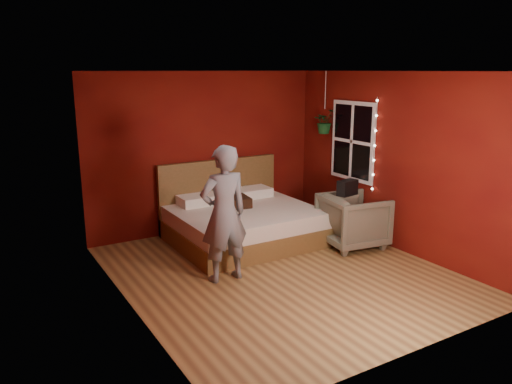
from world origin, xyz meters
name	(u,v)px	position (x,y,z in m)	size (l,w,h in m)	color
floor	(281,272)	(0.00, 0.00, 0.00)	(4.50, 4.50, 0.00)	olive
room_walls	(282,147)	(0.00, 0.00, 1.68)	(4.04, 4.54, 2.62)	maroon
window	(353,141)	(1.97, 0.90, 1.50)	(0.05, 0.97, 1.27)	white
fairy_lights	(375,146)	(1.94, 0.37, 1.50)	(0.04, 0.04, 1.45)	silver
bed	(241,222)	(0.18, 1.39, 0.30)	(2.13, 1.81, 1.17)	brown
person	(224,214)	(-0.74, 0.19, 0.87)	(0.63, 0.42, 1.74)	slate
armchair	(353,221)	(1.51, 0.30, 0.40)	(0.86, 0.88, 0.80)	#6A6A54
handbag	(347,188)	(1.41, 0.35, 0.92)	(0.32, 0.16, 0.23)	black
throw_pillow	(235,202)	(0.13, 1.51, 0.61)	(0.43, 0.43, 0.15)	black
hanging_plant	(324,121)	(1.88, 1.53, 1.77)	(0.43, 0.39, 1.04)	silver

